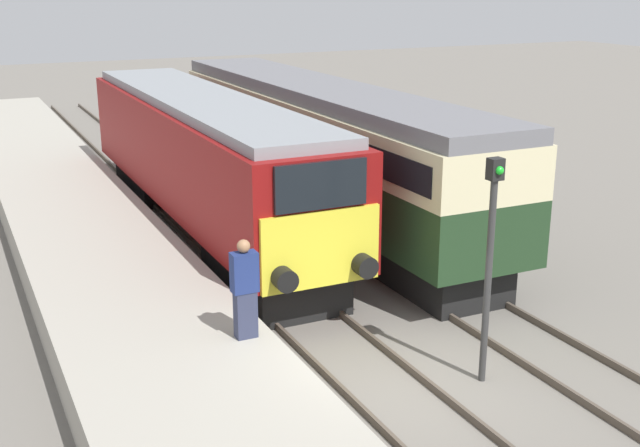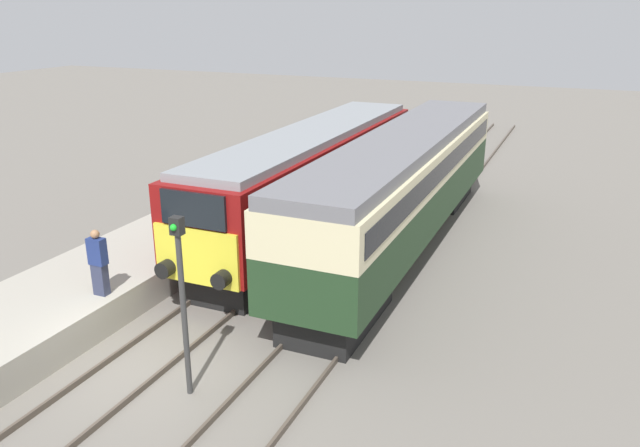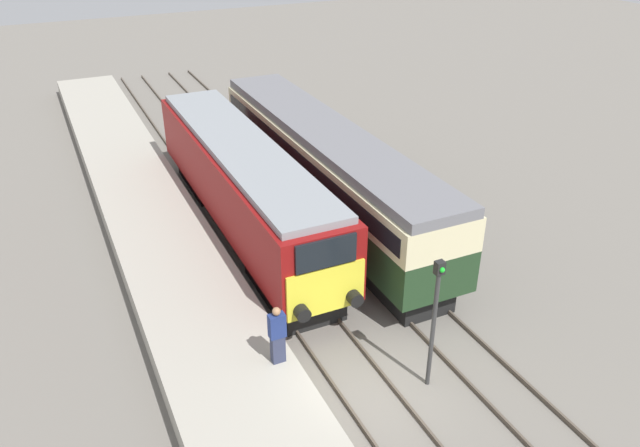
{
  "view_description": "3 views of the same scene",
  "coord_description": "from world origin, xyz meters",
  "px_view_note": "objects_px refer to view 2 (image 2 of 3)",
  "views": [
    {
      "loc": [
        -6.27,
        -10.39,
        6.72
      ],
      "look_at": [
        0.0,
        2.74,
        2.26
      ],
      "focal_mm": 45.0,
      "sensor_mm": 36.0,
      "label": 1
    },
    {
      "loc": [
        8.77,
        -9.61,
        7.78
      ],
      "look_at": [
        1.7,
        6.74,
        1.6
      ],
      "focal_mm": 35.0,
      "sensor_mm": 36.0,
      "label": 2
    },
    {
      "loc": [
        -6.51,
        -10.81,
        12.08
      ],
      "look_at": [
        1.7,
        6.74,
        1.6
      ],
      "focal_mm": 35.0,
      "sensor_mm": 36.0,
      "label": 3
    }
  ],
  "objects_px": {
    "passenger_carriage": "(404,180)",
    "person_on_platform": "(98,263)",
    "signal_post": "(182,293)",
    "locomotive": "(313,176)"
  },
  "relations": [
    {
      "from": "passenger_carriage",
      "to": "signal_post",
      "type": "bearing_deg",
      "value": -99.54
    },
    {
      "from": "locomotive",
      "to": "person_on_platform",
      "type": "height_order",
      "value": "locomotive"
    },
    {
      "from": "locomotive",
      "to": "signal_post",
      "type": "xyz_separation_m",
      "value": [
        1.7,
        -10.29,
        0.23
      ]
    },
    {
      "from": "signal_post",
      "to": "person_on_platform",
      "type": "bearing_deg",
      "value": 156.01
    },
    {
      "from": "locomotive",
      "to": "passenger_carriage",
      "type": "relative_size",
      "value": 0.93
    },
    {
      "from": "passenger_carriage",
      "to": "signal_post",
      "type": "relative_size",
      "value": 4.1
    },
    {
      "from": "passenger_carriage",
      "to": "person_on_platform",
      "type": "relative_size",
      "value": 9.36
    },
    {
      "from": "passenger_carriage",
      "to": "signal_post",
      "type": "distance_m",
      "value": 10.25
    },
    {
      "from": "passenger_carriage",
      "to": "signal_post",
      "type": "xyz_separation_m",
      "value": [
        -1.7,
        -10.11,
        -0.0
      ]
    },
    {
      "from": "locomotive",
      "to": "person_on_platform",
      "type": "bearing_deg",
      "value": -103.24
    }
  ]
}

